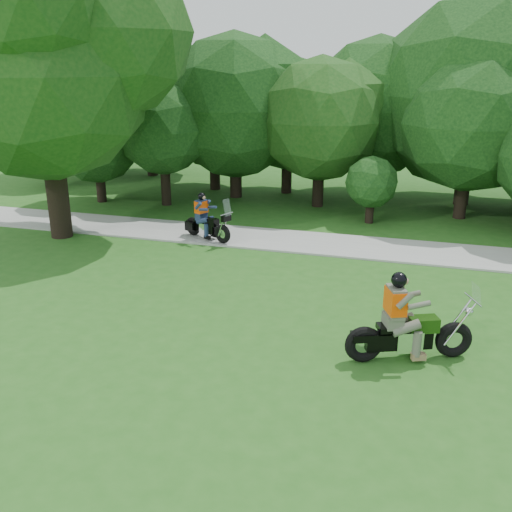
# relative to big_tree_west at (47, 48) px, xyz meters

# --- Properties ---
(ground) EXTENTS (100.00, 100.00, 0.00)m
(ground) POSITION_rel_big_tree_west_xyz_m (10.54, -6.85, -5.76)
(ground) COLOR #255D1A
(ground) RESTS_ON ground
(walkway) EXTENTS (60.00, 2.20, 0.06)m
(walkway) POSITION_rel_big_tree_west_xyz_m (10.54, 1.15, -5.73)
(walkway) COLOR #989893
(walkway) RESTS_ON ground
(tree_line) EXTENTS (39.67, 11.74, 7.89)m
(tree_line) POSITION_rel_big_tree_west_xyz_m (12.33, 7.57, -2.13)
(tree_line) COLOR black
(tree_line) RESTS_ON ground
(big_tree_west) EXTENTS (8.64, 6.56, 9.96)m
(big_tree_west) POSITION_rel_big_tree_west_xyz_m (0.00, 0.00, 0.00)
(big_tree_west) COLOR black
(big_tree_west) RESTS_ON ground
(chopper_motorcycle) EXTENTS (2.42, 1.34, 1.79)m
(chopper_motorcycle) POSITION_rel_big_tree_west_xyz_m (11.00, -5.51, -5.10)
(chopper_motorcycle) COLOR black
(chopper_motorcycle) RESTS_ON ground
(touring_motorcycle) EXTENTS (1.82, 1.14, 1.46)m
(touring_motorcycle) POSITION_rel_big_tree_west_xyz_m (4.64, 0.57, -5.16)
(touring_motorcycle) COLOR black
(touring_motorcycle) RESTS_ON walkway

